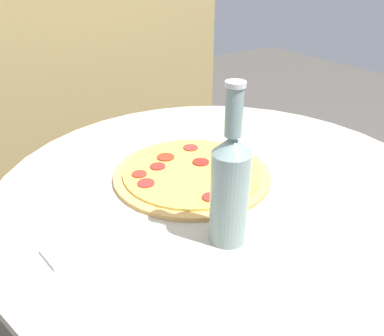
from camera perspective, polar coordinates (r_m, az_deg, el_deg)
The scene contains 5 objects.
table at distance 0.98m, azimuth 4.05°, elevation -11.34°, with size 1.02×1.02×0.76m.
fence_panel at distance 1.77m, azimuth -16.96°, elevation 14.05°, with size 1.43×0.04×1.58m.
pizza at distance 0.88m, azimuth 0.01°, elevation -0.68°, with size 0.37×0.37×0.02m.
beer_bottle at distance 0.63m, azimuth 5.79°, elevation -2.68°, with size 0.07×0.07×0.29m.
napkin at distance 0.70m, azimuth -17.46°, elevation -11.37°, with size 0.11×0.08×0.01m.
Camera 1 is at (-0.45, -0.59, 1.20)m, focal length 35.00 mm.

